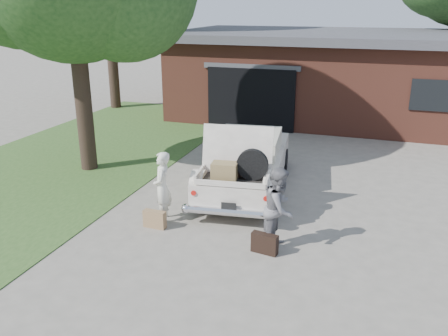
% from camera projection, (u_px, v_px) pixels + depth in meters
% --- Properties ---
extents(ground, '(90.00, 90.00, 0.00)m').
position_uv_depth(ground, '(215.00, 228.00, 9.72)').
color(ground, gray).
rests_on(ground, ground).
extents(grass_strip, '(6.00, 16.00, 0.02)m').
position_uv_depth(grass_strip, '(75.00, 158.00, 14.07)').
color(grass_strip, '#2D4C1E').
rests_on(grass_strip, ground).
extents(house, '(12.80, 7.80, 3.30)m').
position_uv_depth(house, '(334.00, 73.00, 19.12)').
color(house, brown).
rests_on(house, ground).
extents(sedan, '(2.36, 4.83, 1.91)m').
position_uv_depth(sedan, '(246.00, 162.00, 11.56)').
color(sedan, white).
rests_on(sedan, ground).
extents(woman_left, '(0.53, 0.64, 1.50)m').
position_uv_depth(woman_left, '(162.00, 187.00, 9.82)').
color(woman_left, silver).
rests_on(woman_left, ground).
extents(woman_right, '(0.66, 0.82, 1.58)m').
position_uv_depth(woman_right, '(279.00, 209.00, 8.69)').
color(woman_right, slate).
rests_on(woman_right, ground).
extents(suitcase_left, '(0.48, 0.18, 0.37)m').
position_uv_depth(suitcase_left, '(155.00, 219.00, 9.67)').
color(suitcase_left, '#9E7850').
rests_on(suitcase_left, ground).
extents(suitcase_right, '(0.51, 0.23, 0.38)m').
position_uv_depth(suitcase_right, '(265.00, 243.00, 8.68)').
color(suitcase_right, black).
rests_on(suitcase_right, ground).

